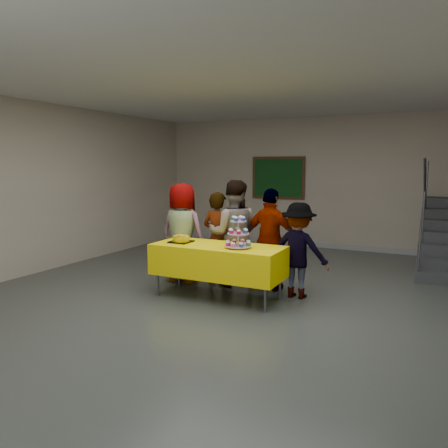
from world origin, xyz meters
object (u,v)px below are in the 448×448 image
Objects in this scene: schoolchild_a at (182,233)px; noticeboard at (278,178)px; schoolchild_c at (234,233)px; bake_table at (218,260)px; cupcake_stand at (238,236)px; schoolchild_e at (298,250)px; schoolchild_b at (218,238)px; bear_cake at (181,238)px; schoolchild_d at (271,240)px.

noticeboard is at bearing -93.60° from schoolchild_a.
bake_table is at bearing 75.16° from schoolchild_c.
schoolchild_e reaches higher than cupcake_stand.
schoolchild_b is (-0.34, 0.66, 0.19)m from bake_table.
schoolchild_e is (1.61, 0.58, -0.14)m from bear_cake.
schoolchild_e is (1.95, -0.00, -0.12)m from schoolchild_a.
bake_table is at bearing 61.78° from schoolchild_d.
noticeboard is (-0.10, 4.52, 0.77)m from bear_cake.
cupcake_stand is at bearing 84.72° from schoolchild_d.
bear_cake is 0.23× the size of schoolchild_d.
noticeboard reaches higher than schoolchild_b.
cupcake_stand is at bearing -1.72° from bear_cake.
schoolchild_b reaches higher than bake_table.
schoolchild_c reaches higher than schoolchild_a.
schoolchild_d is at bearing 54.01° from bake_table.
schoolchild_b is 0.87m from schoolchild_d.
schoolchild_c is at bearing -163.76° from schoolchild_b.
noticeboard is (-1.71, 3.94, 0.91)m from schoolchild_e.
schoolchild_c reaches higher than cupcake_stand.
schoolchild_c is at bearing -80.81° from noticeboard.
schoolchild_c is (-0.43, 0.77, -0.11)m from cupcake_stand.
bake_table is 4.66m from noticeboard.
schoolchild_a is 0.87m from schoolchild_c.
schoolchild_b is 1.08× the size of schoolchild_e.
schoolchild_a is 1.48m from schoolchild_d.
schoolchild_e is at bearing 28.42° from bake_table.
bear_cake is 0.22× the size of schoolchild_a.
schoolchild_d is at bearing -173.22° from schoolchild_a.
bake_table is 5.25× the size of bear_cake.
schoolchild_e is at bearing 179.78° from schoolchild_a.
schoolchild_c is (0.26, 0.04, 0.09)m from schoolchild_b.
schoolchild_b is (0.25, 0.70, -0.09)m from bear_cake.
schoolchild_a is at bearing -11.34° from schoolchild_c.
schoolchild_c is 1.12m from schoolchild_e.
noticeboard reaches higher than schoolchild_c.
noticeboard is (0.24, 3.93, 0.79)m from schoolchild_a.
bake_table is 1.21× the size of schoolchild_d.
schoolchild_b reaches higher than schoolchild_e.
cupcake_stand is 0.34× the size of noticeboard.
bake_table is 1.45× the size of noticeboard.
bake_table is 0.93m from schoolchild_d.
cupcake_stand is at bearing 140.34° from schoolchild_b.
bake_table is 0.65m from bear_cake.
schoolchild_e is 1.06× the size of noticeboard.
noticeboard is at bearing 102.90° from cupcake_stand.
bake_table is 0.77m from schoolchild_b.
bake_table is at bearing 123.90° from schoolchild_b.
bear_cake is at bearing 33.93° from schoolchild_c.
schoolchild_d reaches higher than schoolchild_b.
schoolchild_a is (-0.93, 0.55, 0.25)m from bake_table.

